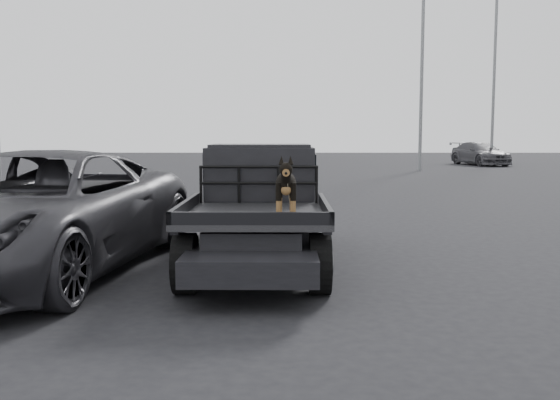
{
  "coord_description": "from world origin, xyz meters",
  "views": [
    {
      "loc": [
        -0.38,
        -6.77,
        1.96
      ],
      "look_at": [
        -0.43,
        -0.12,
        1.26
      ],
      "focal_mm": 40.0,
      "sensor_mm": 36.0,
      "label": 1
    }
  ],
  "objects_px": {
    "parked_suv": "(35,212)",
    "distant_car_b": "(480,154)",
    "flatbed_ute": "(258,235)",
    "floodlight_mid": "(423,38)",
    "dog": "(286,188)",
    "floodlight_far": "(496,25)"
  },
  "relations": [
    {
      "from": "parked_suv",
      "to": "dog",
      "type": "bearing_deg",
      "value": -6.85
    },
    {
      "from": "dog",
      "to": "flatbed_ute",
      "type": "bearing_deg",
      "value": 105.91
    },
    {
      "from": "parked_suv",
      "to": "floodlight_far",
      "type": "xyz_separation_m",
      "value": [
        16.46,
        30.53,
        7.74
      ]
    },
    {
      "from": "parked_suv",
      "to": "floodlight_mid",
      "type": "relative_size",
      "value": 0.49
    },
    {
      "from": "flatbed_ute",
      "to": "parked_suv",
      "type": "xyz_separation_m",
      "value": [
        -3.11,
        -0.58,
        0.41
      ]
    },
    {
      "from": "dog",
      "to": "parked_suv",
      "type": "height_order",
      "value": "parked_suv"
    },
    {
      "from": "dog",
      "to": "floodlight_far",
      "type": "height_order",
      "value": "floodlight_far"
    },
    {
      "from": "floodlight_far",
      "to": "floodlight_mid",
      "type": "bearing_deg",
      "value": -135.03
    },
    {
      "from": "flatbed_ute",
      "to": "distant_car_b",
      "type": "xyz_separation_m",
      "value": [
        12.86,
        30.65,
        0.27
      ]
    },
    {
      "from": "parked_suv",
      "to": "floodlight_mid",
      "type": "xyz_separation_m",
      "value": [
        10.75,
        24.83,
        6.12
      ]
    },
    {
      "from": "parked_suv",
      "to": "distant_car_b",
      "type": "height_order",
      "value": "parked_suv"
    },
    {
      "from": "distant_car_b",
      "to": "floodlight_mid",
      "type": "relative_size",
      "value": 0.39
    },
    {
      "from": "parked_suv",
      "to": "distant_car_b",
      "type": "distance_m",
      "value": 35.08
    },
    {
      "from": "flatbed_ute",
      "to": "dog",
      "type": "xyz_separation_m",
      "value": [
        0.41,
        -1.44,
        0.83
      ]
    },
    {
      "from": "flatbed_ute",
      "to": "dog",
      "type": "distance_m",
      "value": 1.71
    },
    {
      "from": "dog",
      "to": "distant_car_b",
      "type": "height_order",
      "value": "dog"
    },
    {
      "from": "floodlight_far",
      "to": "dog",
      "type": "bearing_deg",
      "value": -112.39
    },
    {
      "from": "flatbed_ute",
      "to": "distant_car_b",
      "type": "bearing_deg",
      "value": 67.24
    },
    {
      "from": "distant_car_b",
      "to": "flatbed_ute",
      "type": "bearing_deg",
      "value": -125.19
    },
    {
      "from": "flatbed_ute",
      "to": "dog",
      "type": "bearing_deg",
      "value": -74.09
    },
    {
      "from": "distant_car_b",
      "to": "dog",
      "type": "bearing_deg",
      "value": -123.63
    },
    {
      "from": "distant_car_b",
      "to": "floodlight_mid",
      "type": "distance_m",
      "value": 10.36
    }
  ]
}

